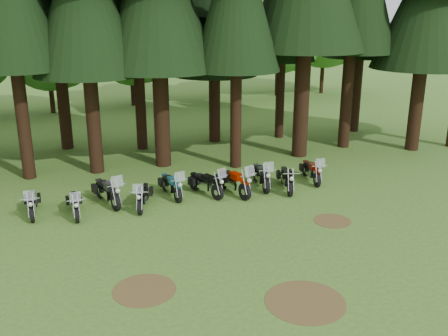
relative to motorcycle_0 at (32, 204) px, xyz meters
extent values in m
plane|color=#3A6123|center=(6.06, -4.75, -0.45)|extent=(120.00, 120.00, 0.00)
cylinder|color=black|center=(-0.23, 4.76, 2.55)|extent=(0.58, 0.58, 5.99)
cylinder|color=black|center=(2.85, 4.66, 2.34)|extent=(0.66, 0.66, 5.57)
cylinder|color=black|center=(6.13, 4.70, 2.40)|extent=(0.77, 0.77, 5.70)
cylinder|color=black|center=(9.49, 3.28, 2.41)|extent=(0.55, 0.55, 5.71)
cylinder|color=black|center=(13.42, 4.02, 2.86)|extent=(0.80, 0.80, 6.62)
cylinder|color=black|center=(16.68, 4.86, 2.73)|extent=(0.64, 0.64, 6.35)
cylinder|color=black|center=(19.99, 3.08, 2.26)|extent=(0.72, 0.72, 5.41)
cone|color=black|center=(19.99, 3.08, 7.45)|extent=(5.44, 5.44, 6.77)
cylinder|color=black|center=(1.68, 9.65, 2.33)|extent=(0.65, 0.65, 5.55)
cylinder|color=black|center=(5.69, 8.19, 2.31)|extent=(0.58, 0.58, 5.52)
cylinder|color=black|center=(10.09, 8.50, 1.90)|extent=(0.66, 0.66, 4.70)
cone|color=black|center=(10.09, 8.50, 6.40)|extent=(4.94, 4.94, 5.87)
cylinder|color=black|center=(14.13, 8.11, 2.34)|extent=(0.53, 0.53, 5.56)
cylinder|color=black|center=(19.42, 8.04, 2.38)|extent=(0.61, 0.61, 5.65)
cylinder|color=black|center=(1.07, 20.56, 0.83)|extent=(0.36, 0.36, 2.55)
sphere|color=#306C24|center=(1.07, 20.56, 4.23)|extent=(5.95, 5.95, 5.95)
sphere|color=#306C24|center=(2.09, 19.88, 3.63)|extent=(4.25, 4.25, 4.25)
cylinder|color=black|center=(7.37, 21.75, 0.79)|extent=(0.36, 0.36, 2.47)
sphere|color=#306C24|center=(7.37, 21.75, 4.08)|extent=(5.76, 5.76, 5.76)
sphere|color=#306C24|center=(8.36, 21.09, 3.51)|extent=(4.12, 4.12, 4.12)
cylinder|color=black|center=(13.98, 21.22, 1.31)|extent=(0.36, 0.36, 3.52)
sphere|color=#306C24|center=(13.98, 21.22, 6.01)|extent=(8.21, 8.21, 8.21)
sphere|color=#306C24|center=(15.38, 20.28, 5.19)|extent=(5.87, 5.87, 5.87)
cylinder|color=black|center=(20.60, 22.47, 1.02)|extent=(0.36, 0.36, 2.94)
sphere|color=#306C24|center=(20.60, 22.47, 4.94)|extent=(6.86, 6.86, 6.86)
sphere|color=#306C24|center=(21.77, 21.69, 4.26)|extent=(4.90, 4.90, 4.90)
cylinder|color=black|center=(25.14, 22.33, 1.31)|extent=(0.36, 0.36, 3.52)
sphere|color=#306C24|center=(25.14, 22.33, 6.00)|extent=(8.20, 8.20, 8.20)
sphere|color=#306C24|center=(26.55, 21.39, 5.18)|extent=(5.86, 5.86, 5.86)
cylinder|color=#4C3D1E|center=(3.06, -6.75, -0.44)|extent=(1.80, 1.80, 0.01)
cylinder|color=#4C3D1E|center=(10.56, -4.25, -0.44)|extent=(1.40, 1.40, 0.01)
cylinder|color=#4C3D1E|center=(7.06, -8.75, -0.44)|extent=(2.20, 2.20, 0.01)
cylinder|color=black|center=(0.00, -0.72, -0.14)|extent=(0.13, 0.62, 0.62)
cylinder|color=black|center=(0.00, 0.74, -0.14)|extent=(0.13, 0.62, 0.62)
cube|color=silver|center=(0.00, 0.06, -0.05)|extent=(0.27, 0.66, 0.32)
cube|color=black|center=(0.00, -0.16, 0.29)|extent=(0.28, 0.52, 0.23)
cube|color=black|center=(0.00, 0.28, 0.25)|extent=(0.28, 0.52, 0.11)
cube|color=silver|center=(0.00, -1.00, 0.70)|extent=(0.40, 0.12, 0.37)
cylinder|color=black|center=(1.56, -1.29, -0.15)|extent=(0.14, 0.60, 0.60)
cylinder|color=black|center=(1.53, 0.12, -0.15)|extent=(0.14, 0.60, 0.60)
cube|color=silver|center=(1.55, -0.54, -0.06)|extent=(0.27, 0.64, 0.31)
cube|color=black|center=(1.55, -0.75, 0.26)|extent=(0.29, 0.51, 0.22)
cube|color=black|center=(1.54, -0.33, 0.23)|extent=(0.29, 0.51, 0.11)
cube|color=silver|center=(1.57, -1.57, 0.67)|extent=(0.39, 0.12, 0.36)
cylinder|color=black|center=(3.07, -0.60, -0.09)|extent=(0.33, 0.72, 0.71)
cylinder|color=black|center=(2.63, 1.00, -0.09)|extent=(0.33, 0.72, 0.71)
cube|color=silver|center=(2.84, 0.25, 0.00)|extent=(0.49, 0.80, 0.37)
cube|color=black|center=(2.90, 0.01, 0.39)|extent=(0.47, 0.65, 0.26)
cube|color=black|center=(2.77, 0.49, 0.35)|extent=(0.47, 0.65, 0.13)
cube|color=silver|center=(3.16, -0.91, 0.86)|extent=(0.47, 0.25, 0.42)
cylinder|color=black|center=(3.91, -1.30, -0.13)|extent=(0.33, 0.63, 0.63)
cylinder|color=black|center=(4.38, 0.09, -0.13)|extent=(0.33, 0.63, 0.63)
cube|color=silver|center=(4.16, -0.56, -0.05)|extent=(0.46, 0.71, 0.32)
cube|color=black|center=(4.09, -0.77, 0.29)|extent=(0.44, 0.58, 0.23)
cube|color=black|center=(4.23, -0.36, 0.25)|extent=(0.44, 0.58, 0.11)
cube|color=silver|center=(3.82, -1.57, 0.71)|extent=(0.42, 0.24, 0.37)
cylinder|color=black|center=(5.58, -0.55, -0.12)|extent=(0.22, 0.66, 0.65)
cylinder|color=black|center=(5.39, 0.97, -0.12)|extent=(0.22, 0.66, 0.65)
cube|color=silver|center=(5.48, 0.26, -0.03)|extent=(0.36, 0.72, 0.34)
cube|color=#125368|center=(5.51, 0.04, 0.32)|extent=(0.36, 0.58, 0.24)
cube|color=black|center=(5.45, 0.49, 0.28)|extent=(0.36, 0.58, 0.12)
cube|color=silver|center=(5.62, -0.84, 0.76)|extent=(0.43, 0.17, 0.39)
cylinder|color=black|center=(7.19, -0.80, -0.11)|extent=(0.37, 0.68, 0.67)
cylinder|color=black|center=(6.62, 0.66, -0.11)|extent=(0.37, 0.68, 0.67)
cube|color=silver|center=(6.89, -0.02, -0.02)|extent=(0.52, 0.76, 0.34)
cube|color=black|center=(6.97, -0.24, 0.34)|extent=(0.48, 0.63, 0.24)
cube|color=black|center=(6.80, 0.20, 0.30)|extent=(0.48, 0.63, 0.12)
cube|color=silver|center=(7.29, -1.09, 0.79)|extent=(0.44, 0.27, 0.40)
cylinder|color=black|center=(8.25, -1.17, -0.08)|extent=(0.32, 0.74, 0.73)
cylinder|color=black|center=(7.84, 0.48, -0.08)|extent=(0.32, 0.74, 0.73)
cube|color=silver|center=(8.03, -0.29, 0.01)|extent=(0.48, 0.82, 0.37)
cube|color=#C11B00|center=(8.09, -0.54, 0.41)|extent=(0.47, 0.67, 0.26)
cube|color=black|center=(7.97, -0.05, 0.37)|extent=(0.47, 0.67, 0.13)
cube|color=silver|center=(8.33, -1.49, 0.89)|extent=(0.48, 0.25, 0.43)
cylinder|color=black|center=(9.39, -0.76, -0.10)|extent=(0.24, 0.71, 0.70)
cylinder|color=black|center=(9.62, 0.87, -0.10)|extent=(0.24, 0.71, 0.70)
cube|color=silver|center=(9.51, 0.11, 0.00)|extent=(0.40, 0.78, 0.36)
cube|color=black|center=(9.48, -0.13, 0.38)|extent=(0.40, 0.62, 0.25)
cube|color=black|center=(9.54, 0.35, 0.34)|extent=(0.40, 0.62, 0.13)
cube|color=silver|center=(9.35, -1.07, 0.85)|extent=(0.46, 0.19, 0.42)
cylinder|color=black|center=(10.21, -1.39, -0.11)|extent=(0.32, 0.69, 0.67)
cylinder|color=black|center=(10.65, 0.14, -0.11)|extent=(0.32, 0.69, 0.67)
cube|color=silver|center=(10.44, -0.57, -0.02)|extent=(0.47, 0.77, 0.35)
cube|color=black|center=(10.38, -0.80, 0.35)|extent=(0.45, 0.62, 0.25)
cube|color=black|center=(10.51, -0.35, 0.31)|extent=(0.45, 0.62, 0.12)
cylinder|color=black|center=(11.87, -0.71, -0.12)|extent=(0.23, 0.66, 0.65)
cylinder|color=black|center=(12.10, 0.79, -0.12)|extent=(0.23, 0.66, 0.65)
cube|color=silver|center=(12.00, 0.09, -0.03)|extent=(0.38, 0.72, 0.33)
cube|color=#590705|center=(11.96, -0.14, 0.32)|extent=(0.37, 0.58, 0.24)
cube|color=black|center=(12.03, 0.31, 0.28)|extent=(0.37, 0.58, 0.12)
cube|color=silver|center=(11.83, -1.00, 0.75)|extent=(0.43, 0.18, 0.39)
camera|label=1|loc=(1.17, -19.11, 7.08)|focal=40.00mm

